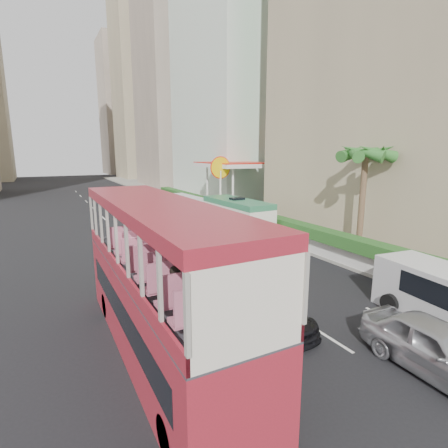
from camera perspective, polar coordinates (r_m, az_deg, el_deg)
ground_plane at (r=15.24m, az=12.50°, el=-14.06°), size 200.00×200.00×0.00m
double_decker_bus at (r=11.51m, az=-10.65°, el=-8.95°), size 2.50×11.00×5.06m
car_silver_lane_a at (r=19.67m, az=-4.17°, el=-7.82°), size 2.44×4.70×1.48m
car_silver_lane_b at (r=13.08m, az=31.33°, el=-20.19°), size 2.20×4.92×1.64m
car_black at (r=14.08m, az=7.34°, el=-16.13°), size 1.99×4.47×1.27m
van_asset at (r=27.08m, az=-5.51°, el=-2.41°), size 2.87×5.36×1.43m
minibus_near at (r=25.16m, az=-4.22°, el=-0.73°), size 2.00×5.36×2.34m
minibus_far at (r=26.72m, az=2.13°, el=0.77°), size 2.52×6.90×3.02m
panel_van_near at (r=16.07m, az=32.77°, el=-10.14°), size 2.78×5.63×2.17m
panel_van_far at (r=36.15m, az=-6.67°, el=2.87°), size 2.46×5.57×2.19m
sidewalk at (r=40.22m, az=-0.81°, el=2.38°), size 6.00×120.00×0.18m
kerb_wall at (r=29.33m, az=4.13°, el=0.06°), size 0.30×44.00×1.00m
hedge at (r=29.18m, az=4.16°, el=1.70°), size 1.10×44.00×0.70m
palm_tree at (r=22.39m, az=21.55°, el=2.70°), size 0.36×0.36×6.40m
shell_station at (r=38.60m, az=1.87°, el=5.97°), size 6.50×8.00×5.50m
tower_mid at (r=75.80m, az=-6.80°, el=25.62°), size 16.00×16.00×50.00m
tower_far_a at (r=97.19m, az=-12.83°, el=20.48°), size 14.00×14.00×44.00m
tower_far_b at (r=118.04m, az=-15.76°, el=17.73°), size 14.00×14.00×40.00m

